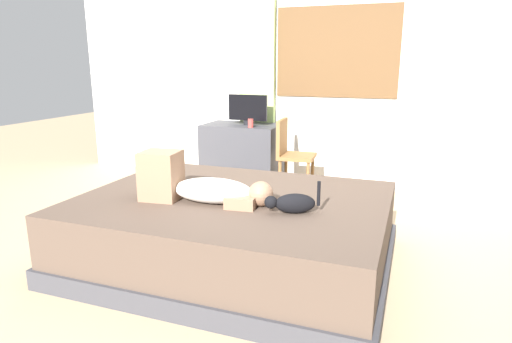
{
  "coord_description": "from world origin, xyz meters",
  "views": [
    {
      "loc": [
        1.17,
        -2.84,
        1.45
      ],
      "look_at": [
        0.08,
        0.13,
        0.66
      ],
      "focal_mm": 30.63,
      "sensor_mm": 36.0,
      "label": 1
    }
  ],
  "objects_px": {
    "person_lying": "(199,185)",
    "tv_monitor": "(248,109)",
    "desk": "(242,155)",
    "cup": "(251,123)",
    "cat": "(292,203)",
    "bed": "(234,231)",
    "chair_by_desk": "(291,152)"
  },
  "relations": [
    {
      "from": "cat",
      "to": "desk",
      "type": "height_order",
      "value": "desk"
    },
    {
      "from": "chair_by_desk",
      "to": "cat",
      "type": "bearing_deg",
      "value": -73.96
    },
    {
      "from": "person_lying",
      "to": "tv_monitor",
      "type": "xyz_separation_m",
      "value": [
        -0.49,
        2.19,
        0.3
      ]
    },
    {
      "from": "desk",
      "to": "chair_by_desk",
      "type": "relative_size",
      "value": 1.05
    },
    {
      "from": "bed",
      "to": "desk",
      "type": "relative_size",
      "value": 2.46
    },
    {
      "from": "bed",
      "to": "cup",
      "type": "height_order",
      "value": "cup"
    },
    {
      "from": "cup",
      "to": "cat",
      "type": "bearing_deg",
      "value": -62.42
    },
    {
      "from": "cat",
      "to": "tv_monitor",
      "type": "height_order",
      "value": "tv_monitor"
    },
    {
      "from": "bed",
      "to": "person_lying",
      "type": "relative_size",
      "value": 2.35
    },
    {
      "from": "bed",
      "to": "cat",
      "type": "relative_size",
      "value": 6.54
    },
    {
      "from": "cat",
      "to": "desk",
      "type": "distance_m",
      "value": 2.53
    },
    {
      "from": "desk",
      "to": "cup",
      "type": "bearing_deg",
      "value": -47.1
    },
    {
      "from": "bed",
      "to": "cup",
      "type": "xyz_separation_m",
      "value": [
        -0.56,
        1.81,
        0.54
      ]
    },
    {
      "from": "tv_monitor",
      "to": "chair_by_desk",
      "type": "xyz_separation_m",
      "value": [
        0.6,
        -0.27,
        -0.41
      ]
    },
    {
      "from": "desk",
      "to": "cup",
      "type": "xyz_separation_m",
      "value": [
        0.18,
        -0.2,
        0.42
      ]
    },
    {
      "from": "cat",
      "to": "tv_monitor",
      "type": "xyz_separation_m",
      "value": [
        -1.16,
        2.2,
        0.34
      ]
    },
    {
      "from": "desk",
      "to": "chair_by_desk",
      "type": "distance_m",
      "value": 0.74
    },
    {
      "from": "bed",
      "to": "chair_by_desk",
      "type": "height_order",
      "value": "chair_by_desk"
    },
    {
      "from": "desk",
      "to": "person_lying",
      "type": "bearing_deg",
      "value": -75.62
    },
    {
      "from": "cat",
      "to": "chair_by_desk",
      "type": "xyz_separation_m",
      "value": [
        -0.56,
        1.94,
        -0.07
      ]
    },
    {
      "from": "bed",
      "to": "cat",
      "type": "height_order",
      "value": "cat"
    },
    {
      "from": "bed",
      "to": "cup",
      "type": "relative_size",
      "value": 22.99
    },
    {
      "from": "desk",
      "to": "tv_monitor",
      "type": "height_order",
      "value": "tv_monitor"
    },
    {
      "from": "person_lying",
      "to": "cup",
      "type": "bearing_deg",
      "value": 100.72
    },
    {
      "from": "cat",
      "to": "chair_by_desk",
      "type": "bearing_deg",
      "value": 106.04
    },
    {
      "from": "cat",
      "to": "cup",
      "type": "bearing_deg",
      "value": 117.58
    },
    {
      "from": "person_lying",
      "to": "cat",
      "type": "relative_size",
      "value": 2.78
    },
    {
      "from": "person_lying",
      "to": "tv_monitor",
      "type": "height_order",
      "value": "tv_monitor"
    },
    {
      "from": "bed",
      "to": "cup",
      "type": "bearing_deg",
      "value": 107.08
    },
    {
      "from": "cup",
      "to": "bed",
      "type": "bearing_deg",
      "value": -72.92
    },
    {
      "from": "person_lying",
      "to": "cat",
      "type": "distance_m",
      "value": 0.67
    },
    {
      "from": "cat",
      "to": "cup",
      "type": "distance_m",
      "value": 2.27
    }
  ]
}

